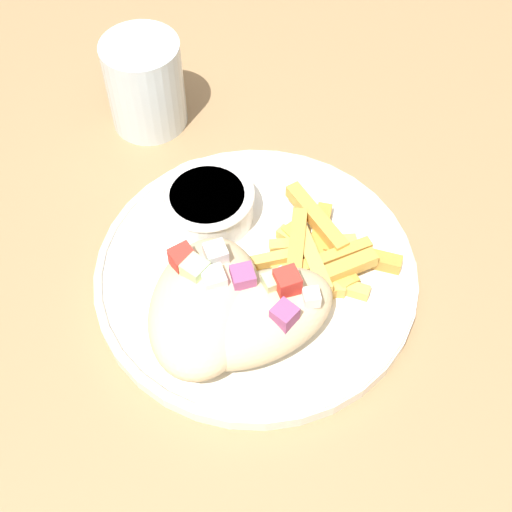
# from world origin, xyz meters

# --- Properties ---
(ground_plane) EXTENTS (10.00, 10.00, 0.00)m
(ground_plane) POSITION_xyz_m (0.00, 0.00, 0.00)
(ground_plane) COLOR #4C4238
(table) EXTENTS (1.52, 1.52, 0.71)m
(table) POSITION_xyz_m (0.00, 0.00, 0.65)
(table) COLOR #9E7A51
(table) RESTS_ON ground_plane
(plate) EXTENTS (0.27, 0.27, 0.02)m
(plate) POSITION_xyz_m (-0.02, 0.01, 0.72)
(plate) COLOR white
(plate) RESTS_ON table
(pita_sandwich_near) EXTENTS (0.14, 0.13, 0.06)m
(pita_sandwich_near) POSITION_xyz_m (-0.06, -0.02, 0.74)
(pita_sandwich_near) COLOR beige
(pita_sandwich_near) RESTS_ON plate
(pita_sandwich_far) EXTENTS (0.15, 0.12, 0.06)m
(pita_sandwich_far) POSITION_xyz_m (-0.08, 0.02, 0.75)
(pita_sandwich_far) COLOR beige
(pita_sandwich_far) RESTS_ON plate
(fries_pile) EXTENTS (0.13, 0.12, 0.03)m
(fries_pile) POSITION_xyz_m (0.01, -0.03, 0.73)
(fries_pile) COLOR #E5B251
(fries_pile) RESTS_ON plate
(sauce_ramekin) EXTENTS (0.08, 0.08, 0.03)m
(sauce_ramekin) POSITION_xyz_m (0.01, 0.08, 0.74)
(sauce_ramekin) COLOR white
(sauce_ramekin) RESTS_ON plate
(water_glass) EXTENTS (0.07, 0.07, 0.09)m
(water_glass) POSITION_xyz_m (0.09, 0.20, 0.75)
(water_glass) COLOR silver
(water_glass) RESTS_ON table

